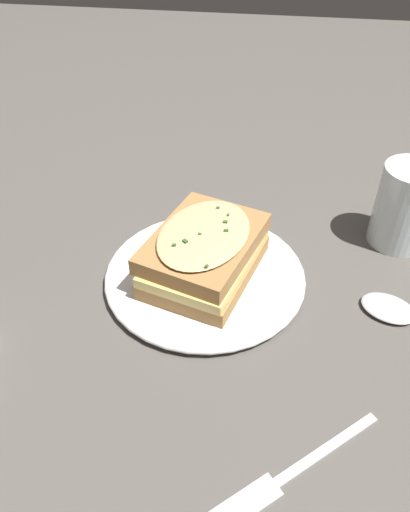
% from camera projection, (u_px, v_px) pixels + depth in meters
% --- Properties ---
extents(ground_plane, '(2.40, 2.40, 0.00)m').
position_uv_depth(ground_plane, '(187.00, 290.00, 0.61)').
color(ground_plane, '#514C47').
extents(dinner_plate, '(0.25, 0.25, 0.01)m').
position_uv_depth(dinner_plate, '(205.00, 276.00, 0.61)').
color(dinner_plate, white).
rests_on(dinner_plate, ground_plane).
extents(sandwich, '(0.18, 0.15, 0.06)m').
position_uv_depth(sandwich, '(205.00, 253.00, 0.59)').
color(sandwich, '#A37542').
rests_on(sandwich, dinner_plate).
extents(water_glass, '(0.08, 0.08, 0.11)m').
position_uv_depth(water_glass, '(405.00, 206.00, 0.64)').
color(water_glass, silver).
rests_on(water_glass, ground_plane).
extents(fork, '(0.14, 0.15, 0.00)m').
position_uv_depth(fork, '(275.00, 483.00, 0.42)').
color(fork, silver).
rests_on(fork, ground_plane).
extents(spoon, '(0.10, 0.18, 0.01)m').
position_uv_depth(spoon, '(396.00, 309.00, 0.57)').
color(spoon, silver).
rests_on(spoon, ground_plane).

